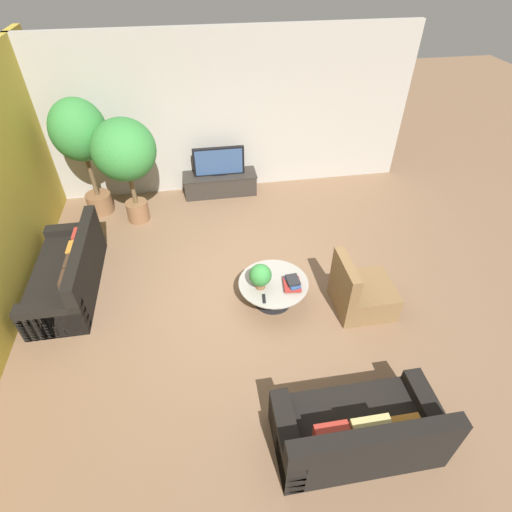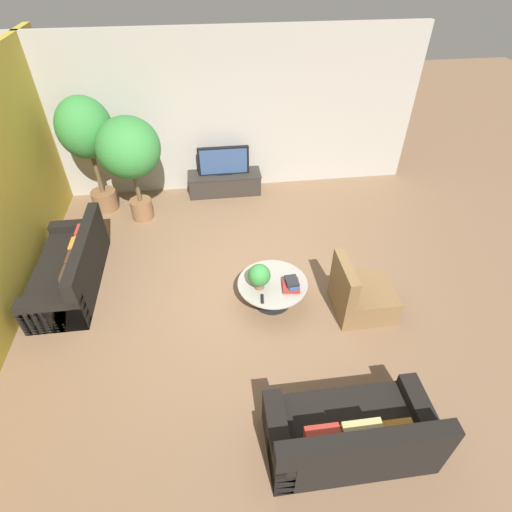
% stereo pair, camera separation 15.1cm
% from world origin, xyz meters
% --- Properties ---
extents(ground_plane, '(24.00, 24.00, 0.00)m').
position_xyz_m(ground_plane, '(0.00, 0.00, 0.00)').
color(ground_plane, brown).
extents(back_wall_stone, '(7.40, 0.12, 3.00)m').
position_xyz_m(back_wall_stone, '(0.00, 3.26, 1.50)').
color(back_wall_stone, '#A39E93').
rests_on(back_wall_stone, ground).
extents(media_console, '(1.46, 0.50, 0.43)m').
position_xyz_m(media_console, '(-0.10, 2.94, 0.22)').
color(media_console, '#2D2823').
rests_on(media_console, ground).
extents(television, '(1.00, 0.13, 0.57)m').
position_xyz_m(television, '(-0.10, 2.94, 0.71)').
color(television, black).
rests_on(television, media_console).
extents(coffee_table, '(1.00, 1.00, 0.38)m').
position_xyz_m(coffee_table, '(0.37, -0.24, 0.27)').
color(coffee_table, black).
rests_on(coffee_table, ground).
extents(couch_by_wall, '(0.84, 1.95, 0.84)m').
position_xyz_m(couch_by_wall, '(-2.59, 0.53, 0.29)').
color(couch_by_wall, black).
rests_on(couch_by_wall, ground).
extents(couch_near_entry, '(1.70, 0.84, 0.84)m').
position_xyz_m(couch_near_entry, '(0.82, -2.46, 0.29)').
color(couch_near_entry, black).
rests_on(couch_near_entry, ground).
extents(armchair_wicker, '(0.80, 0.76, 0.86)m').
position_xyz_m(armchair_wicker, '(1.57, -0.54, 0.27)').
color(armchair_wicker, brown).
rests_on(armchair_wicker, ground).
extents(potted_palm_tall, '(0.93, 0.93, 2.15)m').
position_xyz_m(potted_palm_tall, '(-2.44, 2.64, 1.50)').
color(potted_palm_tall, brown).
rests_on(potted_palm_tall, ground).
extents(potted_palm_corner, '(1.06, 1.06, 1.92)m').
position_xyz_m(potted_palm_corner, '(-1.70, 2.24, 1.34)').
color(potted_palm_corner, brown).
rests_on(potted_palm_corner, ground).
extents(potted_plant_tabletop, '(0.31, 0.31, 0.38)m').
position_xyz_m(potted_plant_tabletop, '(0.17, -0.30, 0.60)').
color(potted_plant_tabletop, brown).
rests_on(potted_plant_tabletop, coffee_table).
extents(book_stack, '(0.26, 0.31, 0.14)m').
position_xyz_m(book_stack, '(0.61, -0.36, 0.45)').
color(book_stack, gold).
rests_on(book_stack, coffee_table).
extents(remote_black, '(0.06, 0.16, 0.02)m').
position_xyz_m(remote_black, '(0.18, -0.54, 0.39)').
color(remote_black, black).
rests_on(remote_black, coffee_table).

